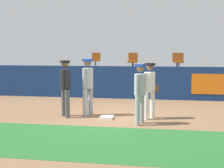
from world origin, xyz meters
TOP-DOWN VIEW (x-y plane):
  - ground_plane at (0.00, 0.00)m, footprint 60.00×60.00m
  - grass_foreground_strip at (0.00, -2.61)m, footprint 18.00×2.80m
  - first_base at (-0.26, -0.16)m, footprint 0.40×0.40m
  - player_fielder_home at (1.08, 0.07)m, footprint 0.54×0.47m
  - player_runner_visitor at (-0.96, 0.22)m, footprint 0.45×0.51m
  - player_coach_visitor at (0.82, -0.72)m, footprint 0.43×0.47m
  - player_umpire at (-1.64, -0.08)m, footprint 0.49×0.49m
  - field_wall at (0.02, 4.10)m, footprint 18.00×0.26m
  - bleacher_platform at (0.00, 6.67)m, footprint 18.00×4.80m
  - seat_back_left at (-2.26, 7.34)m, footprint 0.48×0.44m
  - seat_front_center at (0.00, 5.54)m, footprint 0.46×0.44m
  - seat_back_right at (2.20, 7.34)m, footprint 0.47×0.44m
  - seat_back_center at (-0.15, 7.34)m, footprint 0.45×0.44m
  - seat_front_right at (2.22, 5.54)m, footprint 0.47×0.44m

SIDE VIEW (x-z plane):
  - ground_plane at x=0.00m, z-range 0.00..0.00m
  - grass_foreground_strip at x=0.00m, z-range 0.00..0.01m
  - first_base at x=-0.26m, z-range 0.00..0.08m
  - bleacher_platform at x=0.00m, z-range 0.00..1.21m
  - field_wall at x=0.02m, z-range 0.00..1.46m
  - player_fielder_home at x=1.08m, z-range 0.14..1.90m
  - player_coach_visitor at x=0.82m, z-range 0.14..1.90m
  - player_umpire at x=-1.64m, z-range 0.15..1.98m
  - player_runner_visitor at x=-0.96m, z-range 0.15..2.03m
  - seat_back_center at x=-0.15m, z-range 1.26..2.10m
  - seat_front_center at x=0.00m, z-range 1.26..2.10m
  - seat_front_right at x=2.22m, z-range 1.26..2.10m
  - seat_back_right at x=2.20m, z-range 1.26..2.10m
  - seat_back_left at x=-2.26m, z-range 1.26..2.10m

